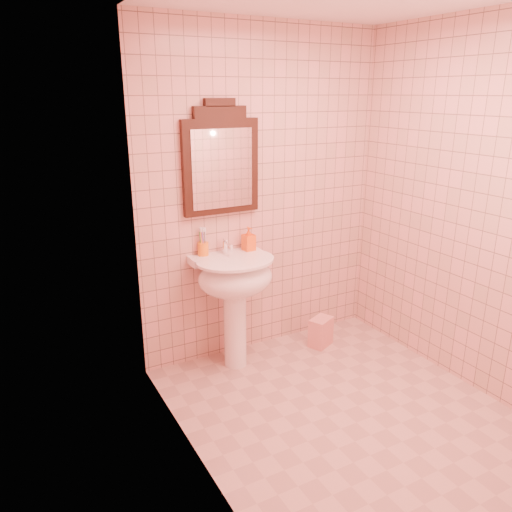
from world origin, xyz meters
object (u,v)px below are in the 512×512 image
mirror (221,162)px  toothbrush_cup (203,248)px  towel (321,332)px  soap_dispenser (249,239)px  pedestal_sink (235,285)px

mirror → toothbrush_cup: 0.64m
toothbrush_cup → towel: size_ratio=0.76×
towel → toothbrush_cup: bearing=165.6°
mirror → soap_dispenser: mirror is taller
towel → soap_dispenser: bearing=162.0°
mirror → towel: (0.76, -0.26, -1.41)m
pedestal_sink → towel: (0.76, -0.05, -0.54)m
pedestal_sink → towel: size_ratio=3.59×
soap_dispenser → pedestal_sink: bearing=-150.3°
soap_dispenser → towel: 1.03m
mirror → toothbrush_cup: (-0.17, -0.02, -0.62)m
toothbrush_cup → mirror: bearing=6.3°
toothbrush_cup → towel: toothbrush_cup is taller
toothbrush_cup → pedestal_sink: bearing=-47.8°
pedestal_sink → toothbrush_cup: (-0.17, 0.18, 0.25)m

